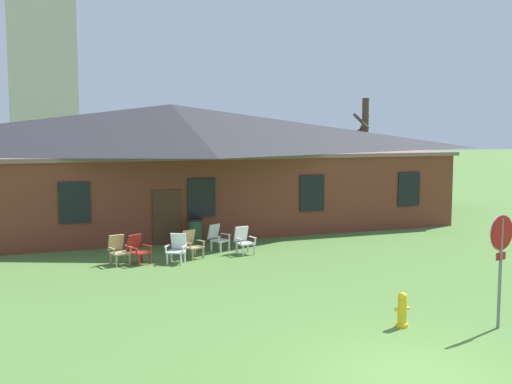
{
  "coord_description": "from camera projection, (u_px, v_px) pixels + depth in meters",
  "views": [
    {
      "loc": [
        -6.35,
        -8.86,
        4.37
      ],
      "look_at": [
        0.21,
        8.53,
        2.48
      ],
      "focal_mm": 43.16,
      "sensor_mm": 36.0,
      "label": 1
    }
  ],
  "objects": [
    {
      "name": "stop_sign",
      "position": [
        501.0,
        248.0,
        13.42
      ],
      "size": [
        0.79,
        0.22,
        2.54
      ],
      "color": "slate",
      "rests_on": "ground"
    },
    {
      "name": "lawn_chair_right_end",
      "position": [
        218.0,
        237.0,
        22.26
      ],
      "size": [
        0.84,
        0.86,
        0.96
      ],
      "color": "silver",
      "rests_on": "ground"
    },
    {
      "name": "lawn_chair_near_door",
      "position": [
        138.0,
        249.0,
        20.05
      ],
      "size": [
        0.82,
        0.86,
        0.96
      ],
      "color": "maroon",
      "rests_on": "ground"
    },
    {
      "name": "brick_building",
      "position": [
        172.0,
        164.0,
        28.29
      ],
      "size": [
        24.56,
        10.4,
        5.52
      ],
      "color": "brown",
      "rests_on": "ground"
    },
    {
      "name": "lawn_chair_left_end",
      "position": [
        177.0,
        248.0,
        20.23
      ],
      "size": [
        0.83,
        0.86,
        0.96
      ],
      "color": "white",
      "rests_on": "ground"
    },
    {
      "name": "fire_hydrant",
      "position": [
        402.0,
        310.0,
        13.63
      ],
      "size": [
        0.36,
        0.28,
        0.79
      ],
      "color": "gold",
      "rests_on": "ground"
    },
    {
      "name": "lawn_chair_by_porch",
      "position": [
        118.0,
        249.0,
        19.98
      ],
      "size": [
        0.74,
        0.79,
        0.96
      ],
      "color": "tan",
      "rests_on": "ground"
    },
    {
      "name": "bare_tree_beside_building",
      "position": [
        365.0,
        152.0,
        33.03
      ],
      "size": [
        1.11,
        1.11,
        6.04
      ],
      "color": "brown",
      "rests_on": "ground"
    },
    {
      "name": "ground_plane",
      "position": [
        414.0,
        377.0,
        10.92
      ],
      "size": [
        200.0,
        200.0,
        0.0
      ],
      "primitive_type": "plane",
      "color": "#517A38"
    },
    {
      "name": "trash_bin",
      "position": [
        195.0,
        231.0,
        23.48
      ],
      "size": [
        0.56,
        0.56,
        0.98
      ],
      "color": "#335638",
      "rests_on": "ground"
    },
    {
      "name": "lawn_chair_far_side",
      "position": [
        244.0,
        240.0,
        21.69
      ],
      "size": [
        0.71,
        0.75,
        0.96
      ],
      "color": "silver",
      "rests_on": "ground"
    },
    {
      "name": "lawn_chair_middle",
      "position": [
        191.0,
        244.0,
        20.96
      ],
      "size": [
        0.79,
        0.84,
        0.96
      ],
      "color": "tan",
      "rests_on": "ground"
    },
    {
      "name": "dome_tower",
      "position": [
        42.0,
        63.0,
        46.39
      ],
      "size": [
        5.18,
        5.18,
        20.33
      ],
      "color": "beige",
      "rests_on": "ground"
    }
  ]
}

